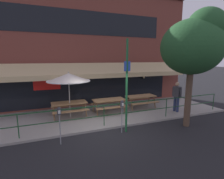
# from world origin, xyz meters

# --- Properties ---
(ground_plane) EXTENTS (120.00, 120.00, 0.00)m
(ground_plane) POSITION_xyz_m (0.00, 0.00, 0.00)
(ground_plane) COLOR black
(patio_deck) EXTENTS (15.00, 4.00, 0.10)m
(patio_deck) POSITION_xyz_m (0.00, 2.00, 0.05)
(patio_deck) COLOR gray
(patio_deck) RESTS_ON ground
(restaurant_building) EXTENTS (15.00, 1.60, 7.48)m
(restaurant_building) POSITION_xyz_m (0.00, 4.22, 3.71)
(restaurant_building) COLOR brown
(restaurant_building) RESTS_ON ground
(patio_railing) EXTENTS (13.84, 0.04, 0.97)m
(patio_railing) POSITION_xyz_m (0.00, 0.30, 0.80)
(patio_railing) COLOR #194723
(patio_railing) RESTS_ON patio_deck
(picnic_table_left) EXTENTS (1.80, 1.42, 0.76)m
(picnic_table_left) POSITION_xyz_m (-1.26, 2.20, 0.71)
(picnic_table_left) COLOR #997047
(picnic_table_left) RESTS_ON patio_deck
(picnic_table_centre) EXTENTS (1.80, 1.42, 0.76)m
(picnic_table_centre) POSITION_xyz_m (0.91, 2.07, 0.71)
(picnic_table_centre) COLOR #997047
(picnic_table_centre) RESTS_ON patio_deck
(picnic_table_right) EXTENTS (1.80, 1.42, 0.76)m
(picnic_table_right) POSITION_xyz_m (3.07, 2.24, 0.71)
(picnic_table_right) COLOR #997047
(picnic_table_right) RESTS_ON patio_deck
(patio_umbrella_left) EXTENTS (2.14, 2.14, 2.38)m
(patio_umbrella_left) POSITION_xyz_m (-1.26, 2.02, 2.18)
(patio_umbrella_left) COLOR #B7B2A8
(patio_umbrella_left) RESTS_ON patio_deck
(pedestrian_walking) EXTENTS (0.30, 0.61, 1.71)m
(pedestrian_walking) POSITION_xyz_m (4.57, 0.83, 1.06)
(pedestrian_walking) COLOR navy
(pedestrian_walking) RESTS_ON patio_deck
(parking_meter_near) EXTENTS (0.15, 0.16, 1.42)m
(parking_meter_near) POSITION_xyz_m (-2.00, -0.58, 1.15)
(parking_meter_near) COLOR gray
(parking_meter_near) RESTS_ON ground
(parking_meter_far) EXTENTS (0.15, 0.16, 1.42)m
(parking_meter_far) POSITION_xyz_m (0.52, -0.50, 1.15)
(parking_meter_far) COLOR gray
(parking_meter_far) RESTS_ON ground
(street_sign_pole) EXTENTS (0.28, 0.09, 3.90)m
(street_sign_pole) POSITION_xyz_m (0.74, -0.45, 2.01)
(street_sign_pole) COLOR #1E6033
(street_sign_pole) RESTS_ON ground
(street_tree_curbside) EXTENTS (2.80, 2.52, 5.22)m
(street_tree_curbside) POSITION_xyz_m (3.75, -0.95, 3.74)
(street_tree_curbside) COLOR brown
(street_tree_curbside) RESTS_ON ground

